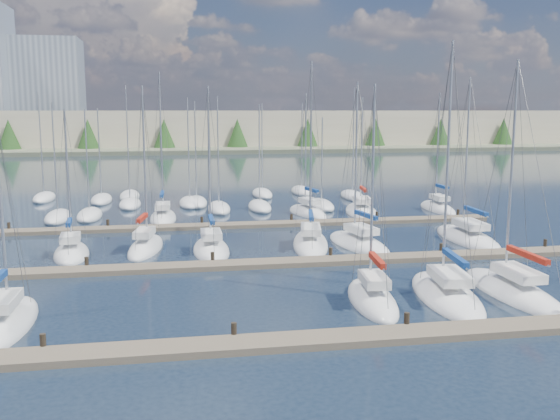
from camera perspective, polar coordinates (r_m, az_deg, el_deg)
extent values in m
plane|color=#1D2A3B|center=(84.11, -5.41, 2.19)|extent=(400.00, 400.00, 0.00)
cube|color=#6B5E4C|center=(27.89, 4.34, -11.73)|extent=(44.00, 1.80, 0.35)
cylinder|color=#2D261C|center=(28.44, -20.83, -11.58)|extent=(0.26, 0.26, 1.10)
cylinder|color=#2D261C|center=(28.02, -4.23, -11.30)|extent=(0.26, 0.26, 1.10)
cylinder|color=#2D261C|center=(29.83, 11.50, -10.18)|extent=(0.26, 0.26, 1.10)
cube|color=#6B5E4C|center=(41.00, -0.48, -4.88)|extent=(44.00, 1.80, 0.35)
cylinder|color=#2D261C|center=(41.68, -17.26, -4.86)|extent=(0.26, 0.26, 1.10)
cylinder|color=#2D261C|center=(41.39, -6.18, -4.59)|extent=(0.26, 0.26, 1.10)
cylinder|color=#2D261C|center=(42.64, 4.64, -4.16)|extent=(0.26, 0.26, 1.10)
cylinder|color=#2D261C|center=(45.28, 14.51, -3.64)|extent=(0.26, 0.26, 1.10)
cylinder|color=#2D261C|center=(49.09, 23.06, -3.10)|extent=(0.26, 0.26, 1.10)
cube|color=#6B5E4C|center=(54.55, -2.90, -1.38)|extent=(44.00, 1.80, 0.35)
cylinder|color=#2D261C|center=(56.65, -23.54, -1.58)|extent=(0.26, 0.26, 1.10)
cylinder|color=#2D261C|center=(55.29, -15.46, -1.40)|extent=(0.26, 0.26, 1.10)
cylinder|color=#2D261C|center=(55.08, -7.15, -1.18)|extent=(0.26, 0.26, 1.10)
cylinder|color=#2D261C|center=(56.02, 1.05, -0.93)|extent=(0.26, 0.26, 1.10)
cylinder|color=#2D261C|center=(58.05, 8.83, -0.69)|extent=(0.26, 0.26, 1.10)
cylinder|color=#2D261C|center=(61.08, 15.96, -0.45)|extent=(0.26, 0.26, 1.10)
ellipsoid|color=white|center=(61.13, 2.53, -0.33)|extent=(3.75, 7.53, 1.60)
cube|color=maroon|center=(61.13, 2.53, -0.33)|extent=(1.89, 3.63, 0.12)
cube|color=silver|center=(60.61, 2.68, 0.83)|extent=(1.78, 2.73, 0.50)
cylinder|color=#9EA0A5|center=(60.95, 2.36, 5.64)|extent=(0.14, 0.14, 10.58)
cylinder|color=#9EA0A5|center=(59.94, 2.91, 1.75)|extent=(0.68, 2.99, 0.10)
cube|color=navy|center=(59.93, 2.91, 1.86)|extent=(0.83, 2.79, 0.30)
ellipsoid|color=white|center=(65.59, 14.21, 0.04)|extent=(2.42, 7.61, 1.60)
cube|color=black|center=(65.59, 14.21, 0.04)|extent=(1.25, 3.66, 0.12)
cube|color=silver|center=(65.06, 14.38, 1.12)|extent=(1.29, 2.68, 0.50)
cylinder|color=#9EA0A5|center=(65.48, 14.22, 5.67)|extent=(0.14, 0.14, 10.71)
cylinder|color=#9EA0A5|center=(64.38, 14.62, 1.97)|extent=(0.19, 3.17, 0.10)
cube|color=navy|center=(64.36, 14.63, 2.08)|extent=(0.38, 2.93, 0.30)
ellipsoid|color=white|center=(35.29, 14.94, -7.69)|extent=(4.14, 9.48, 1.60)
cube|color=silver|center=(34.52, 15.25, -5.84)|extent=(2.03, 3.40, 0.50)
cylinder|color=#9EA0A5|center=(34.64, 15.08, 4.36)|extent=(0.14, 0.14, 12.56)
cylinder|color=#9EA0A5|center=(33.59, 15.70, -4.42)|extent=(0.61, 3.83, 0.10)
cube|color=navy|center=(33.56, 15.71, -4.22)|extent=(0.77, 3.55, 0.30)
ellipsoid|color=white|center=(46.62, -12.16, -3.50)|extent=(3.27, 7.79, 1.60)
cube|color=silver|center=(45.99, -12.30, -2.03)|extent=(1.57, 2.79, 0.50)
cylinder|color=#9EA0A5|center=(46.26, -12.28, 4.42)|extent=(0.14, 0.14, 10.70)
cylinder|color=#9EA0A5|center=(45.22, -12.50, -0.87)|extent=(0.58, 3.15, 0.10)
cube|color=maroon|center=(45.20, -12.50, -0.72)|extent=(0.74, 2.93, 0.30)
ellipsoid|color=white|center=(47.23, 7.18, -3.21)|extent=(4.12, 8.84, 1.60)
cube|color=maroon|center=(47.23, 7.18, -3.21)|extent=(2.09, 4.26, 0.12)
cube|color=silver|center=(46.60, 7.44, -1.75)|extent=(1.99, 3.18, 0.50)
cylinder|color=#9EA0A5|center=(46.89, 6.97, 4.82)|extent=(0.14, 0.14, 11.02)
cylinder|color=#9EA0A5|center=(45.82, 7.85, -0.61)|extent=(0.68, 3.54, 0.10)
cube|color=navy|center=(45.80, 7.85, -0.46)|extent=(0.83, 3.29, 0.30)
ellipsoid|color=white|center=(46.05, -18.52, -3.93)|extent=(2.95, 6.43, 1.60)
cube|color=black|center=(46.05, -18.52, -3.93)|extent=(1.51, 3.10, 0.12)
cube|color=silver|center=(45.48, -18.62, -2.42)|extent=(1.51, 2.30, 0.50)
cylinder|color=#9EA0A5|center=(45.66, -18.84, 3.04)|extent=(0.14, 0.14, 9.04)
cylinder|color=#9EA0A5|center=(44.80, -18.73, -1.23)|extent=(0.34, 2.62, 0.10)
cube|color=navy|center=(44.78, -18.74, -1.08)|extent=(0.52, 2.43, 0.30)
ellipsoid|color=white|center=(45.18, -6.31, -3.75)|extent=(2.59, 7.34, 1.60)
cube|color=maroon|center=(45.18, -6.31, -3.75)|extent=(1.35, 3.52, 0.12)
cube|color=silver|center=(44.55, -6.31, -2.23)|extent=(1.42, 2.57, 0.50)
cylinder|color=#9EA0A5|center=(44.79, -6.49, 4.39)|extent=(0.14, 0.14, 10.65)
cylinder|color=#9EA0A5|center=(43.78, -6.29, -1.03)|extent=(0.11, 3.08, 0.10)
cube|color=navy|center=(43.76, -6.29, -0.87)|extent=(0.31, 2.83, 0.30)
ellipsoid|color=white|center=(47.05, 2.79, -3.19)|extent=(4.40, 9.89, 1.60)
cube|color=silver|center=(46.32, 2.82, -1.75)|extent=(2.05, 3.56, 0.50)
cylinder|color=#9EA0A5|center=(46.81, 2.84, 5.79)|extent=(0.14, 0.14, 12.53)
cylinder|color=#9EA0A5|center=(45.38, 2.86, -0.63)|extent=(0.88, 3.96, 0.10)
cube|color=navy|center=(45.36, 2.86, -0.48)|extent=(1.01, 3.69, 0.30)
ellipsoid|color=white|center=(62.34, 7.44, -0.22)|extent=(4.18, 8.67, 1.60)
cube|color=silver|center=(61.73, 7.52, 0.91)|extent=(2.04, 3.12, 0.50)
cylinder|color=#9EA0A5|center=(62.30, 7.47, 5.49)|extent=(0.14, 0.14, 10.23)
cylinder|color=#9EA0A5|center=(60.94, 7.63, 1.80)|extent=(0.64, 3.47, 0.10)
cube|color=maroon|center=(60.93, 7.64, 1.91)|extent=(0.79, 3.22, 0.30)
ellipsoid|color=white|center=(37.08, 20.44, -7.15)|extent=(2.75, 9.57, 1.60)
cube|color=black|center=(37.08, 20.44, -7.15)|extent=(1.42, 4.59, 0.12)
cube|color=silver|center=(36.35, 20.93, -5.37)|extent=(1.50, 3.35, 0.50)
cylinder|color=#9EA0A5|center=(36.49, 20.42, 3.62)|extent=(0.14, 0.14, 11.67)
cylinder|color=#9EA0A5|center=(35.48, 21.67, -4.02)|extent=(0.13, 4.01, 0.10)
cube|color=maroon|center=(35.46, 21.68, -3.83)|extent=(0.33, 3.69, 0.30)
ellipsoid|color=white|center=(59.13, -10.63, -0.80)|extent=(2.60, 7.97, 1.60)
cube|color=black|center=(59.13, -10.63, -0.80)|extent=(1.34, 3.83, 0.12)
cube|color=silver|center=(58.53, -10.69, 0.39)|extent=(1.39, 2.80, 0.50)
cylinder|color=#9EA0A5|center=(58.97, -10.82, 6.28)|extent=(0.14, 0.14, 12.44)
cylinder|color=#9EA0A5|center=(57.76, -10.74, 1.32)|extent=(0.19, 3.32, 0.10)
cube|color=navy|center=(57.74, -10.74, 1.44)|extent=(0.38, 3.06, 0.30)
ellipsoid|color=white|center=(51.06, 16.72, -2.59)|extent=(3.29, 9.77, 1.60)
cube|color=silver|center=(50.39, 17.02, -1.25)|extent=(1.75, 3.44, 0.50)
cylinder|color=#9EA0A5|center=(50.88, 16.71, 5.07)|extent=(0.14, 0.14, 11.45)
cylinder|color=#9EA0A5|center=(49.53, 17.45, -0.22)|extent=(0.22, 4.07, 0.10)
cube|color=navy|center=(49.51, 17.46, -0.08)|extent=(0.41, 3.75, 0.30)
ellipsoid|color=white|center=(33.73, 8.42, -8.26)|extent=(3.03, 7.48, 1.60)
cube|color=silver|center=(33.02, 8.60, -6.29)|extent=(1.51, 2.67, 0.50)
cylinder|color=#9EA0A5|center=(33.00, 8.45, 2.37)|extent=(0.14, 0.14, 10.30)
cylinder|color=#9EA0A5|center=(32.21, 8.87, -4.76)|extent=(0.42, 3.05, 0.10)
cube|color=maroon|center=(32.18, 8.88, -4.56)|extent=(0.60, 2.83, 0.30)
ellipsoid|color=white|center=(32.49, -23.80, -9.64)|extent=(2.55, 8.02, 1.60)
cube|color=black|center=(32.49, -23.80, -9.64)|extent=(1.32, 3.85, 0.12)
cube|color=silver|center=(31.75, -24.13, -7.64)|extent=(1.39, 2.81, 0.50)
cylinder|color=#9EA0A5|center=(31.82, -24.18, 0.56)|extent=(0.14, 0.14, 9.35)
cylinder|color=#9EA0A5|center=(74.60, -21.02, 5.77)|extent=(0.12, 0.12, 11.20)
ellipsoid|color=white|center=(75.16, -20.75, 1.01)|extent=(2.20, 6.40, 1.40)
cylinder|color=#9EA0A5|center=(66.87, -7.73, 5.51)|extent=(0.12, 0.12, 10.14)
ellipsoid|color=white|center=(67.46, -7.63, 0.66)|extent=(2.20, 6.40, 1.40)
cylinder|color=#9EA0A5|center=(66.63, -8.37, 5.64)|extent=(0.12, 0.12, 10.49)
ellipsoid|color=white|center=(67.24, -8.25, 0.62)|extent=(2.20, 6.40, 1.40)
cylinder|color=#9EA0A5|center=(75.52, 2.01, 5.96)|extent=(0.12, 0.12, 10.06)
ellipsoid|color=white|center=(76.05, 1.99, 1.68)|extent=(2.20, 6.40, 1.40)
cylinder|color=#9EA0A5|center=(71.14, -16.19, 5.15)|extent=(0.12, 0.12, 9.39)
ellipsoid|color=white|center=(71.68, -16.00, 0.88)|extent=(2.20, 6.40, 1.40)
cylinder|color=#9EA0A5|center=(60.50, -19.91, 4.55)|extent=(0.12, 0.12, 9.85)
ellipsoid|color=white|center=(61.14, -19.63, -0.66)|extent=(2.20, 6.40, 1.40)
cylinder|color=#9EA0A5|center=(60.74, -17.24, 4.44)|extent=(0.12, 0.12, 9.30)
ellipsoid|color=white|center=(61.36, -17.01, -0.50)|extent=(2.20, 6.40, 1.40)
cylinder|color=#9EA0A5|center=(71.72, 6.73, 6.39)|extent=(0.12, 0.12, 11.68)
ellipsoid|color=white|center=(72.32, 6.64, 1.24)|extent=(2.20, 6.40, 1.40)
cylinder|color=#9EA0A5|center=(63.33, -1.90, 5.22)|extent=(0.12, 0.12, 9.76)
ellipsoid|color=white|center=(63.94, -1.87, 0.27)|extent=(2.20, 6.40, 1.40)
cylinder|color=#9EA0A5|center=(73.39, -13.77, 6.35)|extent=(0.12, 0.12, 11.95)
ellipsoid|color=white|center=(73.97, -13.57, 1.23)|extent=(2.20, 6.40, 1.40)
cylinder|color=#9EA0A5|center=(64.35, 3.86, 4.69)|extent=(0.12, 0.12, 8.46)
ellipsoid|color=white|center=(64.90, 3.81, 0.39)|extent=(2.20, 6.40, 1.40)
cylinder|color=#9EA0A5|center=(67.06, -13.69, 4.48)|extent=(0.12, 0.12, 8.12)
ellipsoid|color=white|center=(67.58, -13.54, 0.50)|extent=(2.20, 6.40, 1.40)
cylinder|color=#9EA0A5|center=(73.21, -1.65, 5.84)|extent=(0.12, 0.12, 10.00)
ellipsoid|color=white|center=(73.75, -1.63, 1.45)|extent=(2.20, 6.40, 1.40)
cylinder|color=#9EA0A5|center=(62.51, -5.68, 5.49)|extent=(0.12, 0.12, 10.54)
ellipsoid|color=white|center=(63.16, -5.60, 0.12)|extent=(2.20, 6.40, 1.40)
cube|color=#666B51|center=(173.64, -7.80, 5.86)|extent=(400.00, 60.00, 1.00)
cube|color=beige|center=(164.16, -4.18, 7.31)|extent=(200.00, 12.00, 10.00)
cube|color=slate|center=(191.27, -20.32, 10.02)|extent=(18.00, 15.00, 30.00)
cone|color=#284C1E|center=(160.80, -23.54, 6.19)|extent=(6.00, 6.00, 8.00)
cone|color=#284C1E|center=(157.58, -17.13, 6.50)|extent=(6.00, 6.00, 8.00)
cone|color=#284C1E|center=(156.37, -10.53, 6.73)|extent=(6.00, 6.00, 8.00)
cone|color=#284C1E|center=(157.24, -3.91, 6.87)|extent=(6.00, 6.00, 8.00)
cone|color=#284C1E|center=(160.13, 2.55, 6.92)|extent=(6.00, 6.00, 8.00)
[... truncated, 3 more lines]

